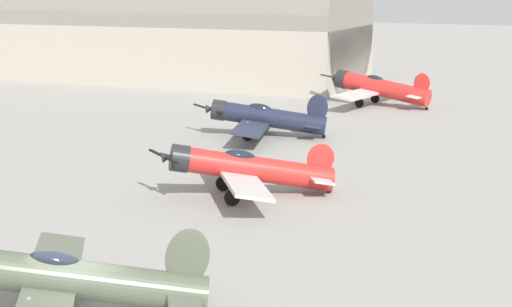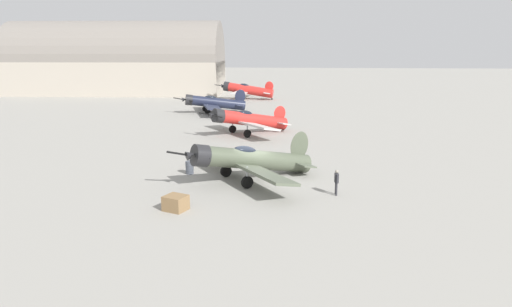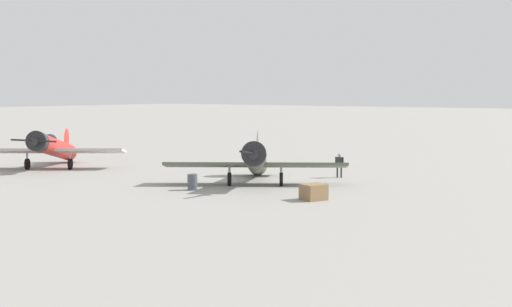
{
  "view_description": "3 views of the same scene",
  "coord_description": "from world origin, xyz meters",
  "px_view_note": "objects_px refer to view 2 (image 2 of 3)",
  "views": [
    {
      "loc": [
        -17.08,
        21.07,
        11.11
      ],
      "look_at": [
        3.64,
        -20.23,
        1.6
      ],
      "focal_mm": 58.99,
      "sensor_mm": 36.0,
      "label": 1
    },
    {
      "loc": [
        -2.96,
        29.75,
        8.61
      ],
      "look_at": [
        0.0,
        0.0,
        1.8
      ],
      "focal_mm": 31.96,
      "sensor_mm": 36.0,
      "label": 2
    },
    {
      "loc": [
        33.91,
        25.26,
        5.62
      ],
      "look_at": [
        0.0,
        0.0,
        1.8
      ],
      "focal_mm": 48.2,
      "sensor_mm": 36.0,
      "label": 3
    }
  ],
  "objects_px": {
    "ground_crew_mechanic": "(336,180)",
    "airplane_foreground": "(250,160)",
    "airplane_outer_stand": "(246,90)",
    "equipment_crate": "(176,203)",
    "fuel_drum": "(190,167)",
    "airplane_mid_apron": "(248,120)",
    "airplane_far_line": "(213,103)"
  },
  "relations": [
    {
      "from": "airplane_mid_apron",
      "to": "equipment_crate",
      "type": "distance_m",
      "value": 23.45
    },
    {
      "from": "equipment_crate",
      "to": "airplane_far_line",
      "type": "bearing_deg",
      "value": -82.02
    },
    {
      "from": "airplane_far_line",
      "to": "airplane_outer_stand",
      "type": "relative_size",
      "value": 0.95
    },
    {
      "from": "airplane_outer_stand",
      "to": "ground_crew_mechanic",
      "type": "relative_size",
      "value": 7.99
    },
    {
      "from": "airplane_foreground",
      "to": "airplane_mid_apron",
      "type": "bearing_deg",
      "value": -118.01
    },
    {
      "from": "ground_crew_mechanic",
      "to": "fuel_drum",
      "type": "xyz_separation_m",
      "value": [
        10.03,
        -3.89,
        -0.5
      ]
    },
    {
      "from": "ground_crew_mechanic",
      "to": "airplane_mid_apron",
      "type": "bearing_deg",
      "value": 107.64
    },
    {
      "from": "ground_crew_mechanic",
      "to": "airplane_foreground",
      "type": "bearing_deg",
      "value": 150.75
    },
    {
      "from": "airplane_far_line",
      "to": "fuel_drum",
      "type": "distance_m",
      "value": 32.17
    },
    {
      "from": "airplane_foreground",
      "to": "ground_crew_mechanic",
      "type": "relative_size",
      "value": 6.38
    },
    {
      "from": "airplane_foreground",
      "to": "airplane_outer_stand",
      "type": "height_order",
      "value": "airplane_outer_stand"
    },
    {
      "from": "airplane_far_line",
      "to": "airplane_outer_stand",
      "type": "bearing_deg",
      "value": -116.06
    },
    {
      "from": "ground_crew_mechanic",
      "to": "fuel_drum",
      "type": "distance_m",
      "value": 10.77
    },
    {
      "from": "airplane_far_line",
      "to": "airplane_outer_stand",
      "type": "distance_m",
      "value": 18.55
    },
    {
      "from": "airplane_foreground",
      "to": "airplane_outer_stand",
      "type": "xyz_separation_m",
      "value": [
        6.43,
        -51.43,
        0.26
      ]
    },
    {
      "from": "equipment_crate",
      "to": "airplane_outer_stand",
      "type": "bearing_deg",
      "value": -86.98
    },
    {
      "from": "airplane_foreground",
      "to": "equipment_crate",
      "type": "bearing_deg",
      "value": 26.55
    },
    {
      "from": "airplane_outer_stand",
      "to": "ground_crew_mechanic",
      "type": "height_order",
      "value": "airplane_outer_stand"
    },
    {
      "from": "airplane_far_line",
      "to": "airplane_foreground",
      "type": "bearing_deg",
      "value": 86.68
    },
    {
      "from": "airplane_outer_stand",
      "to": "airplane_mid_apron",
      "type": "bearing_deg",
      "value": 103.04
    },
    {
      "from": "airplane_outer_stand",
      "to": "equipment_crate",
      "type": "height_order",
      "value": "airplane_outer_stand"
    },
    {
      "from": "airplane_foreground",
      "to": "airplane_outer_stand",
      "type": "relative_size",
      "value": 0.8
    },
    {
      "from": "airplane_far_line",
      "to": "equipment_crate",
      "type": "relative_size",
      "value": 8.12
    },
    {
      "from": "airplane_far_line",
      "to": "ground_crew_mechanic",
      "type": "relative_size",
      "value": 7.57
    },
    {
      "from": "airplane_outer_stand",
      "to": "airplane_far_line",
      "type": "bearing_deg",
      "value": 88.21
    },
    {
      "from": "airplane_mid_apron",
      "to": "ground_crew_mechanic",
      "type": "height_order",
      "value": "airplane_mid_apron"
    },
    {
      "from": "airplane_outer_stand",
      "to": "airplane_foreground",
      "type": "bearing_deg",
      "value": 103.0
    },
    {
      "from": "fuel_drum",
      "to": "airplane_outer_stand",
      "type": "bearing_deg",
      "value": -87.74
    },
    {
      "from": "airplane_foreground",
      "to": "fuel_drum",
      "type": "distance_m",
      "value": 4.71
    },
    {
      "from": "ground_crew_mechanic",
      "to": "airplane_outer_stand",
      "type": "bearing_deg",
      "value": 98.91
    },
    {
      "from": "airplane_far_line",
      "to": "ground_crew_mechanic",
      "type": "bearing_deg",
      "value": 93.66
    },
    {
      "from": "equipment_crate",
      "to": "fuel_drum",
      "type": "relative_size",
      "value": 1.6
    }
  ]
}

